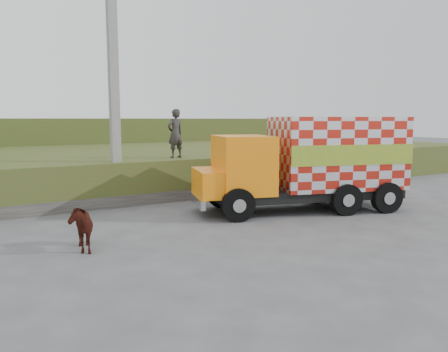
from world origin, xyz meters
TOP-DOWN VIEW (x-y plane):
  - ground at (0.00, 0.00)m, footprint 120.00×120.00m
  - embankment at (0.00, 10.00)m, footprint 40.00×12.00m
  - embankment_far at (0.00, 22.00)m, footprint 40.00×12.00m
  - retaining_strip at (-2.00, 4.20)m, footprint 16.00×0.50m
  - utility_pole at (-1.00, 4.60)m, footprint 1.20×0.30m
  - cargo_truck at (4.15, 0.45)m, footprint 7.13×4.02m
  - cow at (-3.38, -0.21)m, footprint 0.72×1.36m
  - pedestrian at (1.42, 4.97)m, footprint 0.76×0.59m

SIDE VIEW (x-z plane):
  - ground at x=0.00m, z-range 0.00..0.00m
  - retaining_strip at x=-2.00m, z-range 0.00..0.40m
  - cow at x=-3.38m, z-range 0.00..1.10m
  - embankment at x=0.00m, z-range 0.00..1.50m
  - embankment_far at x=0.00m, z-range 0.00..3.00m
  - cargo_truck at x=4.15m, z-range 0.05..3.08m
  - pedestrian at x=1.42m, z-range 1.50..3.35m
  - utility_pole at x=-1.00m, z-range 0.08..8.07m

